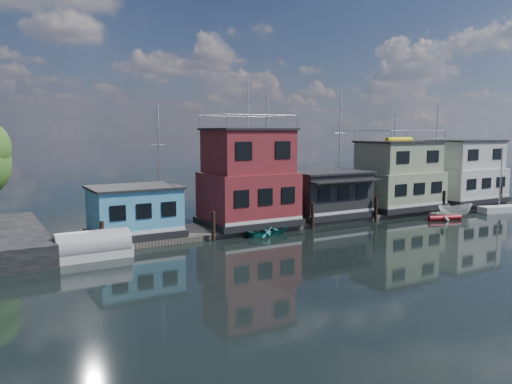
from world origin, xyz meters
TOP-DOWN VIEW (x-y plane):
  - ground at (0.00, 0.00)m, footprint 160.00×160.00m
  - dock at (0.00, 12.00)m, footprint 48.00×5.00m
  - houseboat_blue at (-18.00, 12.00)m, footprint 6.40×4.90m
  - houseboat_red at (-8.50, 12.00)m, footprint 7.40×5.90m
  - houseboat_dark at (-0.50, 11.98)m, footprint 7.40×6.10m
  - houseboat_green at (8.50, 12.00)m, footprint 8.40×5.90m
  - houseboat_white at (18.50, 12.00)m, footprint 8.40×5.90m
  - pilings at (-0.33, 9.20)m, footprint 42.28×0.28m
  - background_masts at (4.76, 18.00)m, footprint 36.40×0.16m
  - dinghy_teal at (-8.47, 8.86)m, footprint 3.76×2.72m
  - day_sailer at (16.98, 6.65)m, footprint 4.31×2.20m
  - tarp_runabout at (-21.81, 8.39)m, footprint 4.77×1.95m
  - red_kayak at (8.73, 6.37)m, footprint 3.22×1.35m
  - dinghy_white at (8.58, 6.83)m, footprint 2.77×2.52m
  - motorboat at (11.29, 7.30)m, footprint 3.40×2.61m

SIDE VIEW (x-z plane):
  - ground at x=0.00m, z-range 0.00..0.00m
  - dock at x=0.00m, z-range 0.00..0.40m
  - red_kayak at x=8.73m, z-range 0.00..0.47m
  - dinghy_teal at x=-8.47m, z-range 0.00..0.77m
  - day_sailer at x=16.98m, z-range -2.85..3.64m
  - motorboat at x=11.29m, z-range 0.00..1.24m
  - dinghy_white at x=8.58m, z-range 0.00..1.26m
  - tarp_runabout at x=-21.81m, z-range -0.24..1.68m
  - pilings at x=-0.33m, z-range 0.00..2.20m
  - houseboat_blue at x=-18.00m, z-range 0.38..4.04m
  - houseboat_dark at x=-0.50m, z-range 0.39..4.45m
  - houseboat_white at x=18.50m, z-range 0.21..6.87m
  - houseboat_green at x=8.50m, z-range 0.03..7.06m
  - houseboat_red at x=-8.50m, z-range -1.83..10.03m
  - background_masts at x=4.76m, z-range -0.45..11.55m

